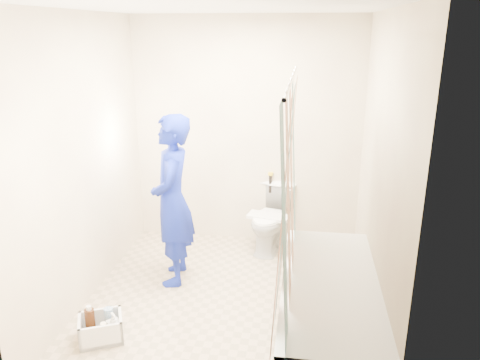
# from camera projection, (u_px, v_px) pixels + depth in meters

# --- Properties ---
(floor) EXTENTS (2.60, 2.60, 0.00)m
(floor) POSITION_uv_depth(u_px,v_px,m) (226.00, 300.00, 4.08)
(floor) COLOR tan
(floor) RESTS_ON ground
(ceiling) EXTENTS (2.40, 2.60, 0.02)m
(ceiling) POSITION_uv_depth(u_px,v_px,m) (223.00, 7.00, 3.34)
(ceiling) COLOR white
(ceiling) RESTS_ON wall_back
(wall_back) EXTENTS (2.40, 0.02, 2.40)m
(wall_back) POSITION_uv_depth(u_px,v_px,m) (246.00, 134.00, 4.93)
(wall_back) COLOR beige
(wall_back) RESTS_ON ground
(wall_front) EXTENTS (2.40, 0.02, 2.40)m
(wall_front) POSITION_uv_depth(u_px,v_px,m) (183.00, 238.00, 2.48)
(wall_front) COLOR beige
(wall_front) RESTS_ON ground
(wall_left) EXTENTS (0.02, 2.60, 2.40)m
(wall_left) POSITION_uv_depth(u_px,v_px,m) (82.00, 163.00, 3.87)
(wall_left) COLOR beige
(wall_left) RESTS_ON ground
(wall_right) EXTENTS (0.02, 2.60, 2.40)m
(wall_right) POSITION_uv_depth(u_px,v_px,m) (381.00, 175.00, 3.54)
(wall_right) COLOR beige
(wall_right) RESTS_ON ground
(bathtub) EXTENTS (0.70, 1.75, 0.50)m
(bathtub) POSITION_uv_depth(u_px,v_px,m) (329.00, 309.00, 3.48)
(bathtub) COLOR silver
(bathtub) RESTS_ON ground
(curtain_rod) EXTENTS (0.02, 1.90, 0.02)m
(curtain_rod) POSITION_uv_depth(u_px,v_px,m) (292.00, 79.00, 3.00)
(curtain_rod) COLOR silver
(curtain_rod) RESTS_ON wall_back
(shower_curtain) EXTENTS (0.06, 1.75, 1.80)m
(shower_curtain) POSITION_uv_depth(u_px,v_px,m) (287.00, 213.00, 3.29)
(shower_curtain) COLOR white
(shower_curtain) RESTS_ON curtain_rod
(toilet) EXTENTS (0.52, 0.75, 0.69)m
(toilet) POSITION_uv_depth(u_px,v_px,m) (271.00, 218.00, 4.95)
(toilet) COLOR silver
(toilet) RESTS_ON ground
(tank_lid) EXTENTS (0.45, 0.27, 0.03)m
(tank_lid) POSITION_uv_depth(u_px,v_px,m) (268.00, 216.00, 4.83)
(tank_lid) COLOR white
(tank_lid) RESTS_ON toilet
(tank_internals) EXTENTS (0.17, 0.07, 0.23)m
(tank_internals) POSITION_uv_depth(u_px,v_px,m) (273.00, 182.00, 5.02)
(tank_internals) COLOR black
(tank_internals) RESTS_ON toilet
(plumber) EXTENTS (0.46, 0.62, 1.57)m
(plumber) POSITION_uv_depth(u_px,v_px,m) (172.00, 201.00, 4.19)
(plumber) COLOR #1026A4
(plumber) RESTS_ON ground
(cleaning_caddy) EXTENTS (0.40, 0.36, 0.24)m
(cleaning_caddy) POSITION_uv_depth(u_px,v_px,m) (102.00, 329.00, 3.54)
(cleaning_caddy) COLOR silver
(cleaning_caddy) RESTS_ON ground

